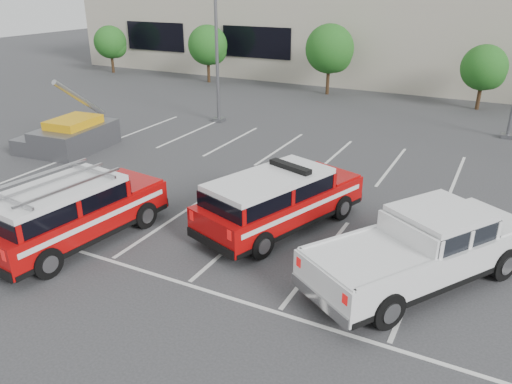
% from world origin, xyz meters
% --- Properties ---
extents(ground, '(120.00, 120.00, 0.00)m').
position_xyz_m(ground, '(0.00, 0.00, 0.00)').
color(ground, '#303033').
rests_on(ground, ground).
extents(stall_markings, '(23.00, 15.00, 0.01)m').
position_xyz_m(stall_markings, '(0.00, 4.50, 0.01)').
color(stall_markings, silver).
rests_on(stall_markings, ground).
extents(convention_building, '(60.00, 16.99, 13.20)m').
position_xyz_m(convention_building, '(0.18, 31.86, 4.72)').
color(convention_building, '#B4AD99').
rests_on(convention_building, ground).
extents(tree_far_left, '(2.77, 2.77, 3.99)m').
position_xyz_m(tree_far_left, '(-24.91, 22.05, 2.50)').
color(tree_far_left, '#3F2B19').
rests_on(tree_far_left, ground).
extents(tree_left, '(3.07, 3.07, 4.42)m').
position_xyz_m(tree_left, '(-14.91, 22.05, 2.77)').
color(tree_left, '#3F2B19').
rests_on(tree_left, ground).
extents(tree_mid_left, '(3.37, 3.37, 4.85)m').
position_xyz_m(tree_mid_left, '(-4.91, 22.05, 3.04)').
color(tree_mid_left, '#3F2B19').
rests_on(tree_mid_left, ground).
extents(tree_mid_right, '(2.77, 2.77, 3.99)m').
position_xyz_m(tree_mid_right, '(5.09, 22.05, 2.50)').
color(tree_mid_right, '#3F2B19').
rests_on(tree_mid_right, ground).
extents(light_pole_left, '(0.90, 0.60, 10.24)m').
position_xyz_m(light_pole_left, '(-8.00, 12.00, 5.19)').
color(light_pole_left, '#59595E').
rests_on(light_pole_left, ground).
extents(fire_chief_suv, '(3.97, 6.31, 2.09)m').
position_xyz_m(fire_chief_suv, '(0.76, 1.35, 0.85)').
color(fire_chief_suv, '#9F0707').
rests_on(fire_chief_suv, ground).
extents(white_pickup, '(5.44, 6.69, 2.00)m').
position_xyz_m(white_pickup, '(5.46, 0.22, 0.80)').
color(white_pickup, silver).
rests_on(white_pickup, ground).
extents(ladder_suv, '(2.88, 5.90, 2.24)m').
position_xyz_m(ladder_suv, '(-4.41, -2.46, 0.89)').
color(ladder_suv, '#9F0707').
rests_on(ladder_suv, ground).
extents(utility_rig, '(3.50, 4.30, 3.48)m').
position_xyz_m(utility_rig, '(-11.47, 4.28, 0.69)').
color(utility_rig, '#59595E').
rests_on(utility_rig, ground).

